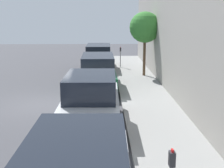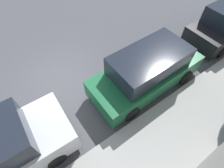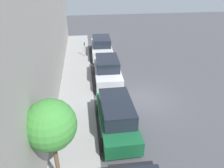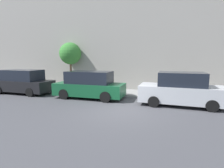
# 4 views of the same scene
# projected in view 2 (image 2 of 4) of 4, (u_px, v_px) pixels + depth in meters

# --- Properties ---
(ground_plane) EXTENTS (60.00, 60.00, 0.00)m
(ground_plane) POSITION_uv_depth(u_px,v_px,m) (61.00, 80.00, 8.01)
(ground_plane) COLOR #424247
(parked_minivan_third) EXTENTS (2.02, 4.93, 1.90)m
(parked_minivan_third) POSITION_uv_depth(u_px,v_px,m) (147.00, 71.00, 7.13)
(parked_minivan_third) COLOR #14512D
(parked_minivan_third) RESTS_ON ground_plane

